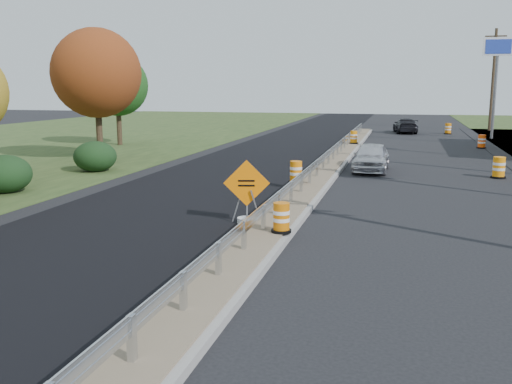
% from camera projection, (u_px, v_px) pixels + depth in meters
% --- Properties ---
extents(ground, '(140.00, 140.00, 0.00)m').
position_uv_depth(ground, '(291.00, 208.00, 19.76)').
color(ground, black).
rests_on(ground, ground).
extents(milled_overlay, '(7.20, 120.00, 0.01)m').
position_uv_depth(milled_overlay, '(246.00, 165.00, 30.36)').
color(milled_overlay, black).
rests_on(milled_overlay, ground).
extents(median, '(1.60, 55.00, 0.23)m').
position_uv_depth(median, '(323.00, 172.00, 27.35)').
color(median, gray).
rests_on(median, ground).
extents(guardrail, '(0.10, 46.15, 0.72)m').
position_uv_depth(guardrail, '(326.00, 157.00, 28.19)').
color(guardrail, silver).
rests_on(guardrail, median).
extents(pylon_sign_north, '(2.20, 0.30, 7.90)m').
position_uv_depth(pylon_sign_north, '(498.00, 56.00, 44.53)').
color(pylon_sign_north, slate).
rests_on(pylon_sign_north, ground).
extents(utility_pole_north, '(1.90, 0.26, 9.40)m').
position_uv_depth(utility_pole_north, '(493.00, 78.00, 53.13)').
color(utility_pole_north, '#473523').
rests_on(utility_pole_north, ground).
extents(hedge_mid, '(2.09, 2.09, 1.52)m').
position_uv_depth(hedge_mid, '(5.00, 174.00, 22.45)').
color(hedge_mid, black).
rests_on(hedge_mid, ground).
extents(hedge_north, '(2.09, 2.09, 1.52)m').
position_uv_depth(hedge_north, '(95.00, 156.00, 28.04)').
color(hedge_north, black).
rests_on(hedge_north, ground).
extents(tree_near_red, '(4.95, 4.95, 7.35)m').
position_uv_depth(tree_near_red, '(96.00, 73.00, 31.59)').
color(tree_near_red, '#473523').
rests_on(tree_near_red, ground).
extents(tree_near_back, '(4.29, 4.29, 6.37)m').
position_uv_depth(tree_near_back, '(117.00, 85.00, 40.06)').
color(tree_near_back, '#473523').
rests_on(tree_near_back, ground).
extents(caution_sign, '(1.39, 0.59, 1.96)m').
position_uv_depth(caution_sign, '(247.00, 207.00, 17.50)').
color(caution_sign, white).
rests_on(caution_sign, ground).
extents(barrel_median_near, '(0.56, 0.56, 0.82)m').
position_uv_depth(barrel_median_near, '(281.00, 218.00, 15.51)').
color(barrel_median_near, black).
rests_on(barrel_median_near, median).
extents(barrel_median_mid, '(0.62, 0.62, 0.91)m').
position_uv_depth(barrel_median_mid, '(296.00, 172.00, 23.43)').
color(barrel_median_mid, black).
rests_on(barrel_median_mid, median).
extents(barrel_median_far, '(0.60, 0.60, 0.88)m').
position_uv_depth(barrel_median_far, '(354.00, 138.00, 39.55)').
color(barrel_median_far, black).
rests_on(barrel_median_far, median).
extents(barrel_shoulder_near, '(0.67, 0.67, 0.98)m').
position_uv_depth(barrel_shoulder_near, '(499.00, 168.00, 26.09)').
color(barrel_shoulder_near, black).
rests_on(barrel_shoulder_near, ground).
extents(barrel_shoulder_mid, '(0.63, 0.63, 0.92)m').
position_uv_depth(barrel_shoulder_mid, '(482.00, 142.00, 38.66)').
color(barrel_shoulder_mid, black).
rests_on(barrel_shoulder_mid, ground).
extents(barrel_shoulder_far, '(0.65, 0.65, 0.95)m').
position_uv_depth(barrel_shoulder_far, '(448.00, 129.00, 50.17)').
color(barrel_shoulder_far, black).
rests_on(barrel_shoulder_far, ground).
extents(car_silver, '(1.74, 4.16, 1.41)m').
position_uv_depth(car_silver, '(371.00, 157.00, 28.26)').
color(car_silver, silver).
rests_on(car_silver, ground).
extents(car_dark_far, '(2.37, 4.75, 1.33)m').
position_uv_depth(car_dark_far, '(405.00, 126.00, 51.43)').
color(car_dark_far, black).
rests_on(car_dark_far, ground).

